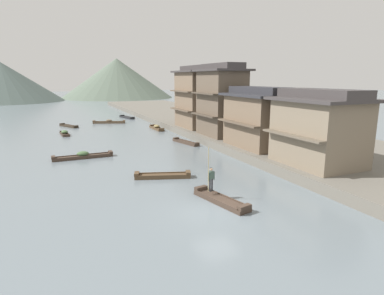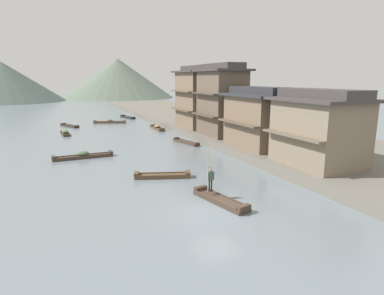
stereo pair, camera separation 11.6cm
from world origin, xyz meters
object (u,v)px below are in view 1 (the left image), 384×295
(boat_crossing_west, at_px, (186,142))
(house_waterfront_second, at_px, (258,118))
(boat_moored_nearest, at_px, (163,176))
(boatman_person, at_px, (211,176))
(boat_midriver_upstream, at_px, (127,117))
(boat_moored_second, at_px, (109,122))
(boat_moored_far, at_px, (83,156))
(boat_foreground_poled, at_px, (221,200))
(boat_upstream_distant, at_px, (157,128))
(boat_moored_third, at_px, (69,126))
(house_waterfront_nearest, at_px, (319,128))
(boat_midriver_drifting, at_px, (65,133))
(house_waterfront_narrow, at_px, (200,97))
(house_waterfront_tall, at_px, (221,100))

(boat_crossing_west, height_order, house_waterfront_second, house_waterfront_second)
(boat_moored_nearest, distance_m, boat_crossing_west, 14.13)
(boatman_person, bearing_deg, boat_moored_nearest, 104.60)
(boat_midriver_upstream, xyz_separation_m, house_waterfront_second, (5.31, -37.10, 3.72))
(boat_moored_second, bearing_deg, boat_moored_far, -105.37)
(boat_foreground_poled, xyz_separation_m, boat_upstream_distant, (5.62, 31.05, 0.08))
(boat_moored_third, xyz_separation_m, house_waterfront_nearest, (17.17, -37.07, 3.73))
(boat_midriver_upstream, xyz_separation_m, house_waterfront_nearest, (5.69, -45.09, 3.72))
(boat_moored_third, relative_size, boat_moored_far, 0.75)
(boat_midriver_drifting, distance_m, boat_midriver_upstream, 20.35)
(boat_midriver_upstream, bearing_deg, boat_foreground_poled, -95.57)
(boatman_person, bearing_deg, boat_crossing_west, 72.38)
(boat_moored_nearest, xyz_separation_m, house_waterfront_narrow, (12.20, 18.95, 5.01))
(boat_foreground_poled, relative_size, boat_moored_far, 0.79)
(house_waterfront_nearest, bearing_deg, house_waterfront_tall, 91.52)
(boat_moored_third, distance_m, house_waterfront_tall, 27.63)
(boat_foreground_poled, xyz_separation_m, boat_moored_far, (-6.91, 16.00, 0.06))
(boat_moored_second, relative_size, boat_moored_far, 0.95)
(boat_moored_second, distance_m, house_waterfront_narrow, 19.45)
(boat_moored_second, relative_size, house_waterfront_second, 0.72)
(boat_upstream_distant, distance_m, house_waterfront_tall, 14.51)
(boat_crossing_west, bearing_deg, boat_upstream_distant, 89.06)
(boat_crossing_west, bearing_deg, boat_moored_far, -167.23)
(boat_moored_third, distance_m, boat_midriver_upstream, 14.00)
(house_waterfront_second, bearing_deg, boat_upstream_distant, 101.80)
(boat_moored_nearest, distance_m, house_waterfront_tall, 17.08)
(boat_foreground_poled, bearing_deg, boat_moored_third, 99.83)
(boat_midriver_upstream, bearing_deg, boat_moored_far, -110.13)
(boat_foreground_poled, xyz_separation_m, boat_midriver_upstream, (4.63, 47.49, -0.02))
(house_waterfront_second, bearing_deg, boat_crossing_west, 118.26)
(boat_moored_far, xyz_separation_m, boat_upstream_distant, (12.53, 15.05, 0.03))
(boatman_person, distance_m, boat_upstream_distant, 30.66)
(boat_crossing_west, xyz_separation_m, house_waterfront_second, (4.52, -8.41, 3.72))
(boat_crossing_west, height_order, house_waterfront_nearest, house_waterfront_nearest)
(boat_moored_nearest, height_order, house_waterfront_second, house_waterfront_second)
(boat_foreground_poled, bearing_deg, house_waterfront_second, 46.26)
(boat_moored_nearest, distance_m, house_waterfront_nearest, 13.26)
(boat_crossing_west, bearing_deg, house_waterfront_nearest, -73.35)
(boatman_person, distance_m, house_waterfront_second, 14.06)
(boat_moored_second, bearing_deg, boat_crossing_west, -76.38)
(boatman_person, height_order, house_waterfront_nearest, house_waterfront_nearest)
(boat_midriver_upstream, bearing_deg, boat_moored_nearest, -98.80)
(boatman_person, bearing_deg, house_waterfront_tall, 59.33)
(boatman_person, xyz_separation_m, house_waterfront_second, (10.18, 9.41, 2.35))
(boat_moored_second, xyz_separation_m, boat_midriver_upstream, (4.63, 6.34, -0.08))
(boat_moored_nearest, relative_size, house_waterfront_second, 0.58)
(boat_foreground_poled, distance_m, boat_moored_nearest, 6.81)
(boat_moored_far, height_order, house_waterfront_tall, house_waterfront_tall)
(boat_foreground_poled, distance_m, boat_moored_second, 41.15)
(boatman_person, height_order, boat_moored_far, boatman_person)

